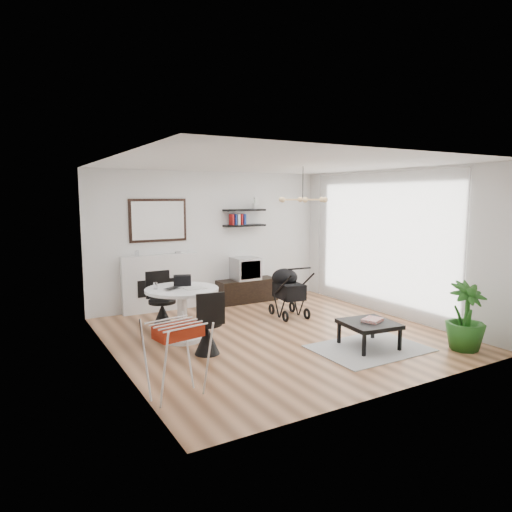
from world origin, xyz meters
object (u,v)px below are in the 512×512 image
coffee_table (369,325)px  potted_plant (466,316)px  stroller (288,293)px  drying_rack (177,358)px  fireplace (161,276)px  dining_table (182,306)px  crt_tv (246,268)px  tv_console (247,290)px

coffee_table → potted_plant: potted_plant is taller
potted_plant → coffee_table: bearing=145.6°
stroller → potted_plant: (1.16, -2.85, 0.07)m
drying_rack → potted_plant: size_ratio=0.87×
stroller → coffee_table: bearing=-83.1°
fireplace → dining_table: (-0.30, -1.94, -0.15)m
fireplace → drying_rack: size_ratio=2.51×
coffee_table → crt_tv: bearing=92.9°
drying_rack → stroller: stroller is taller
dining_table → potted_plant: (3.38, -2.44, -0.04)m
fireplace → coffee_table: fireplace is taller
fireplace → drying_rack: (-1.08, -3.82, -0.23)m
stroller → coffee_table: (0.04, -2.08, -0.08)m
tv_console → dining_table: (-2.11, -1.79, 0.30)m
crt_tv → fireplace: bearing=174.9°
coffee_table → stroller: bearing=91.0°
dining_table → stroller: 2.26m
potted_plant → crt_tv: bearing=107.1°
tv_console → drying_rack: (-2.89, -3.67, 0.22)m
crt_tv → potted_plant: 4.42m
tv_console → dining_table: 2.78m
crt_tv → potted_plant: size_ratio=0.54×
crt_tv → potted_plant: bearing=-72.9°
drying_rack → stroller: size_ratio=0.88×
stroller → coffee_table: stroller is taller
fireplace → tv_console: fireplace is taller
crt_tv → dining_table: bearing=-139.4°
fireplace → tv_console: 1.87m
crt_tv → dining_table: (-2.08, -1.78, -0.17)m
potted_plant → tv_console: bearing=106.6°
tv_console → potted_plant: 4.42m
potted_plant → fireplace: bearing=125.0°
fireplace → stroller: bearing=-38.7°
dining_table → coffee_table: dining_table is taller
fireplace → crt_tv: (1.78, -0.16, 0.02)m
stroller → coffee_table: 2.08m
dining_table → coffee_table: size_ratio=1.39×
fireplace → drying_rack: bearing=-105.8°
tv_console → dining_table: bearing=-139.8°
potted_plant → dining_table: bearing=144.1°
fireplace → crt_tv: size_ratio=4.05×
coffee_table → potted_plant: size_ratio=0.81×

